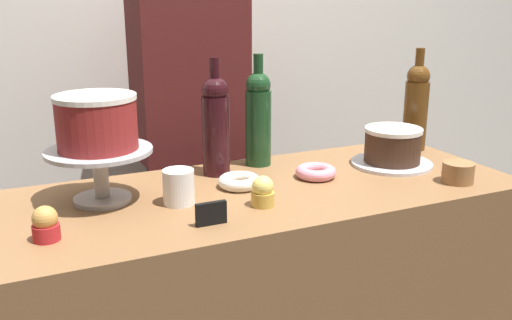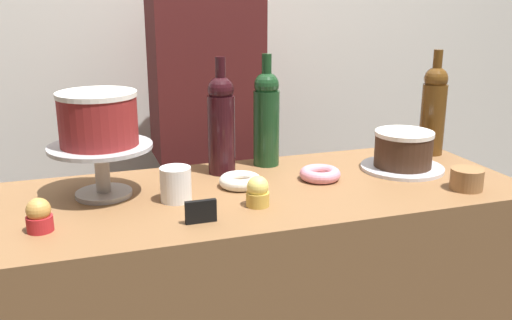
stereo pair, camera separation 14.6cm
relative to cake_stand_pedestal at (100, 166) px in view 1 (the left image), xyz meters
The scene contains 16 objects.
back_wall 0.91m from the cake_stand_pedestal, 63.92° to the left, with size 6.00×0.05×2.60m.
cake_stand_pedestal is the anchor object (origin of this frame).
white_layer_cake 0.11m from the cake_stand_pedestal, 90.00° to the right, with size 0.19×0.19×0.13m.
silver_serving_platter 0.84m from the cake_stand_pedestal, ahead, with size 0.24×0.24×0.01m.
chocolate_round_cake 0.83m from the cake_stand_pedestal, ahead, with size 0.17×0.17×0.10m.
wine_bottle_dark_red 0.35m from the cake_stand_pedestal, 15.42° to the left, with size 0.08×0.08×0.33m.
wine_bottle_green 0.50m from the cake_stand_pedestal, 15.11° to the left, with size 0.08×0.08×0.33m.
wine_bottle_amber 1.01m from the cake_stand_pedestal, ahead, with size 0.08×0.08×0.33m.
cupcake_lemon 0.40m from the cake_stand_pedestal, 28.70° to the right, with size 0.06×0.06×0.07m.
cupcake_caramel 0.24m from the cake_stand_pedestal, 128.38° to the right, with size 0.06×0.06×0.07m.
donut_sugar 0.36m from the cake_stand_pedestal, ahead, with size 0.11×0.11×0.03m.
donut_pink 0.58m from the cake_stand_pedestal, ahead, with size 0.11×0.11×0.03m.
cookie_stack 0.93m from the cake_stand_pedestal, 15.38° to the right, with size 0.08×0.08×0.05m.
price_sign_chalkboard 0.32m from the cake_stand_pedestal, 52.26° to the right, with size 0.07×0.01×0.05m.
coffee_cup_ceramic 0.20m from the cake_stand_pedestal, 29.14° to the right, with size 0.08×0.08×0.08m.
barista_figure 0.63m from the cake_stand_pedestal, 51.13° to the left, with size 0.36×0.22×1.60m.
Camera 1 is at (-0.58, -1.27, 1.39)m, focal length 40.13 mm.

